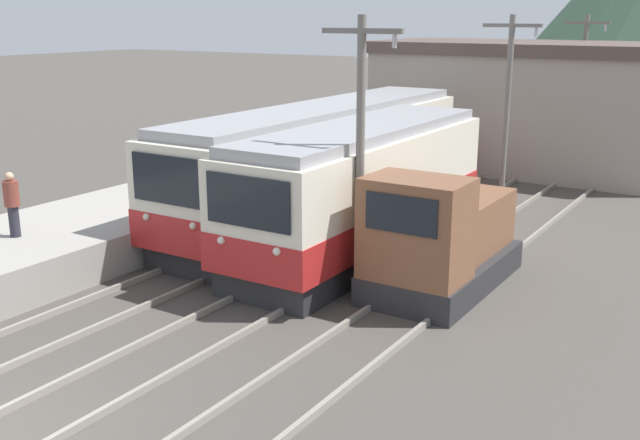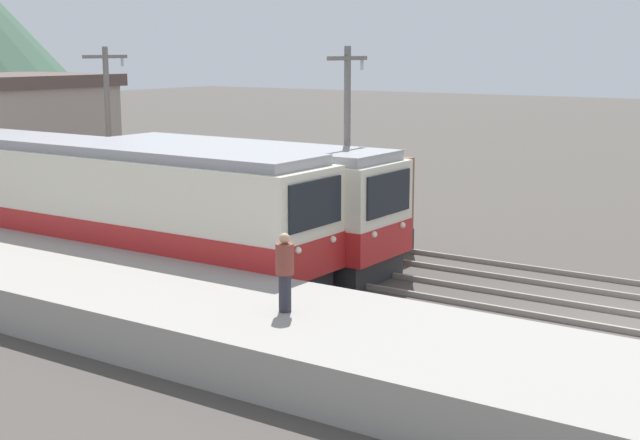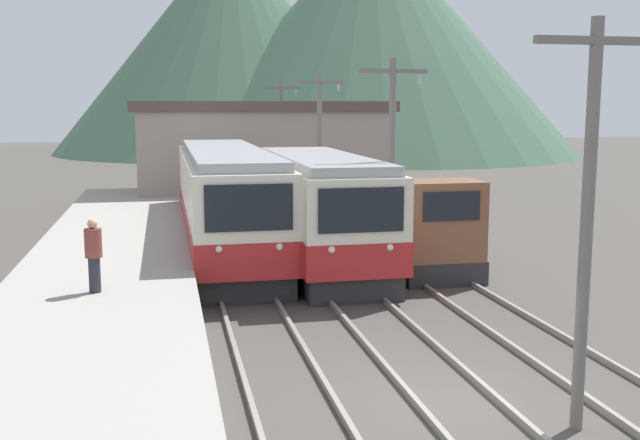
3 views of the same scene
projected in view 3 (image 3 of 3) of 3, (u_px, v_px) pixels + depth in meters
ground_plane at (446, 406)px, 12.95m from camera, size 200.00×200.00×0.00m
platform_left at (67, 407)px, 11.61m from camera, size 4.50×54.00×1.03m
track_left at (299, 415)px, 12.42m from camera, size 1.54×60.00×0.14m
track_center at (457, 401)px, 12.98m from camera, size 1.54×60.00×0.14m
track_right at (612, 388)px, 13.59m from camera, size 1.54×60.00×0.14m
commuter_train_left at (226, 206)px, 25.89m from camera, size 2.84×14.41×3.69m
commuter_train_center at (320, 215)px, 23.99m from camera, size 2.84×10.26×3.59m
shunting_locomotive at (424, 234)px, 23.23m from camera, size 2.40×4.91×3.00m
catenary_mast_near at (588, 211)px, 11.50m from camera, size 2.00×0.20×6.46m
catenary_mast_mid at (392, 163)px, 21.31m from camera, size 2.00×0.20×6.46m
catenary_mast_far at (320, 145)px, 31.13m from camera, size 2.00×0.20×6.46m
catenary_mast_distant at (282, 135)px, 40.95m from camera, size 2.00×0.20×6.46m
person_on_platform at (94, 253)px, 16.52m from camera, size 0.38×0.38×1.66m
station_building at (261, 155)px, 37.73m from camera, size 12.60×6.30×5.35m
mountain_backdrop at (319, 42)px, 80.71m from camera, size 55.72×48.18×24.72m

